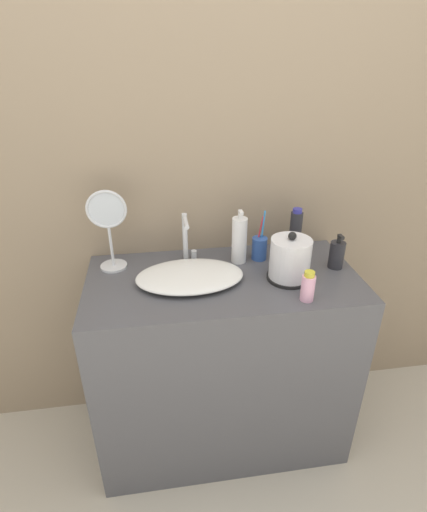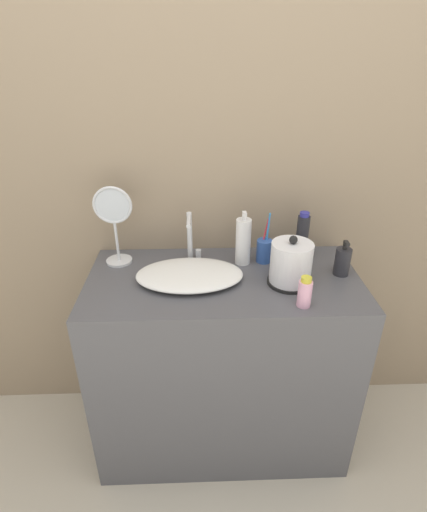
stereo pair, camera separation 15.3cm
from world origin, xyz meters
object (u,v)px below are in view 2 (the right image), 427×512
Objects in this scene: lotion_bottle at (342,261)px; vanity_mirror at (114,221)px; faucet at (191,235)px; shampoo_bottle at (243,241)px; hand_cream_bottle at (302,237)px; electric_kettle at (291,265)px; toothbrush_cup at (264,250)px; mouthwash_bottle at (305,292)px.

lotion_bottle is 0.93m from vanity_mirror.
shampoo_bottle is (0.22, -0.03, -0.02)m from faucet.
lotion_bottle is 0.70× the size of hand_cream_bottle.
faucet is 1.42× the size of lotion_bottle.
electric_kettle is 0.20m from toothbrush_cup.
vanity_mirror is (-0.31, -0.01, 0.07)m from faucet.
vanity_mirror is (-0.61, 0.02, 0.14)m from toothbrush_cup.
hand_cream_bottle is at bearing 0.29° from vanity_mirror.
electric_kettle is at bearing -28.17° from faucet.
hand_cream_bottle is 0.64× the size of vanity_mirror.
mouthwash_bottle is (0.09, -0.33, 0.00)m from toothbrush_cup.
lotion_bottle reaches higher than mouthwash_bottle.
vanity_mirror is at bearing -179.71° from hand_cream_bottle.
toothbrush_cup reaches higher than faucet.
shampoo_bottle is at bearing -172.93° from hand_cream_bottle.
toothbrush_cup is at bearing 112.01° from electric_kettle.
electric_kettle is 0.16m from mouthwash_bottle.
shampoo_bottle reaches higher than toothbrush_cup.
shampoo_bottle is 0.25m from hand_cream_bottle.
shampoo_bottle is (-0.16, 0.17, 0.02)m from electric_kettle.
faucet is 1.81× the size of mouthwash_bottle.
faucet is at bearing 138.33° from mouthwash_bottle.
hand_cream_bottle reaches higher than lotion_bottle.
hand_cream_bottle reaches higher than faucet.
shampoo_bottle is (-0.39, 0.11, 0.04)m from lotion_bottle.
toothbrush_cup is at bearing 157.94° from lotion_bottle.
mouthwash_bottle is 0.35× the size of vanity_mirror.
shampoo_bottle is 1.10× the size of hand_cream_bottle.
shampoo_bottle is 0.53m from vanity_mirror.
toothbrush_cup is 0.66× the size of vanity_mirror.
faucet is 0.95× the size of toothbrush_cup.
electric_kettle is at bearing -67.99° from toothbrush_cup.
mouthwash_bottle is (0.18, -0.32, -0.05)m from shampoo_bottle.
hand_cream_bottle is (0.47, -0.00, -0.01)m from faucet.
electric_kettle is 0.72m from vanity_mirror.
shampoo_bottle is 0.70× the size of vanity_mirror.
mouthwash_bottle is 0.55× the size of hand_cream_bottle.
toothbrush_cup is 1.90× the size of mouthwash_bottle.
hand_cream_bottle reaches higher than mouthwash_bottle.
faucet reaches higher than lotion_bottle.
vanity_mirror reaches higher than faucet.
vanity_mirror is at bearing 171.48° from lotion_bottle.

